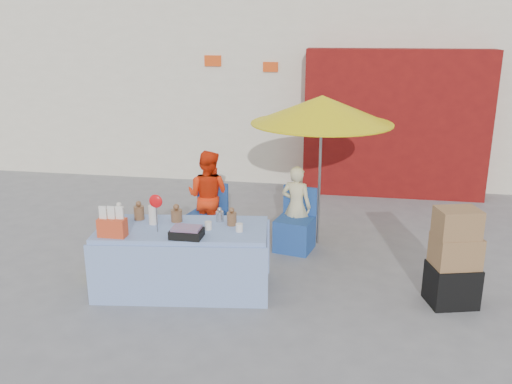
% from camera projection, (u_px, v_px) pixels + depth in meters
% --- Properties ---
extents(ground, '(80.00, 80.00, 0.00)m').
position_uv_depth(ground, '(222.00, 285.00, 6.44)').
color(ground, slate).
rests_on(ground, ground).
extents(backdrop, '(14.00, 8.00, 7.80)m').
position_uv_depth(backdrop, '(316.00, 21.00, 12.55)').
color(backdrop, silver).
rests_on(backdrop, ground).
extents(market_table, '(2.08, 1.18, 1.20)m').
position_uv_depth(market_table, '(183.00, 257.00, 6.27)').
color(market_table, '#7F9ACB').
rests_on(market_table, ground).
extents(chair_left, '(0.57, 0.56, 0.85)m').
position_uv_depth(chair_left, '(207.00, 226.00, 7.64)').
color(chair_left, '#204794').
rests_on(chair_left, ground).
extents(chair_right, '(0.57, 0.56, 0.85)m').
position_uv_depth(chair_right, '(295.00, 232.00, 7.43)').
color(chair_right, '#204794').
rests_on(chair_right, ground).
extents(vendor_orange, '(0.73, 0.62, 1.32)m').
position_uv_depth(vendor_orange, '(208.00, 196.00, 7.65)').
color(vendor_orange, red).
rests_on(vendor_orange, ground).
extents(vendor_beige, '(0.47, 0.36, 1.15)m').
position_uv_depth(vendor_beige, '(296.00, 207.00, 7.46)').
color(vendor_beige, beige).
rests_on(vendor_beige, ground).
extents(umbrella, '(1.90, 1.90, 2.09)m').
position_uv_depth(umbrella, '(322.00, 110.00, 7.18)').
color(umbrella, gray).
rests_on(umbrella, ground).
extents(box_stack, '(0.59, 0.53, 1.11)m').
position_uv_depth(box_stack, '(454.00, 261.00, 5.87)').
color(box_stack, black).
rests_on(box_stack, ground).
extents(tarp_bundle, '(0.80, 0.70, 0.31)m').
position_uv_depth(tarp_bundle, '(118.00, 263.00, 6.67)').
color(tarp_bundle, '#FFFA1A').
rests_on(tarp_bundle, ground).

